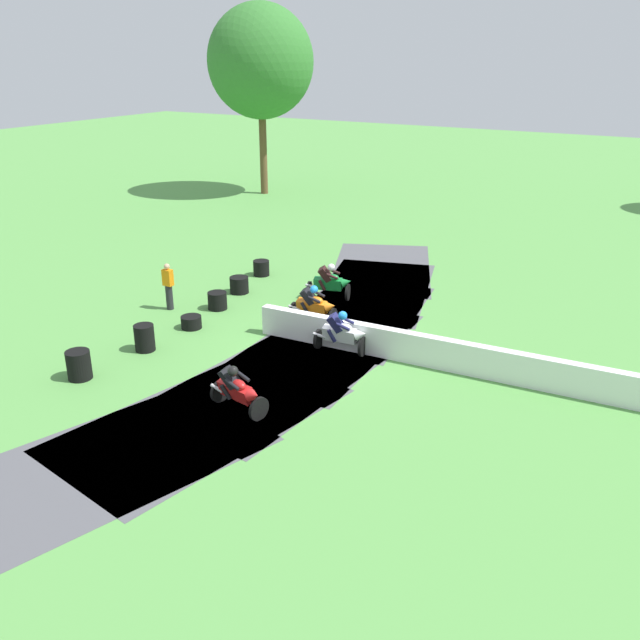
{
  "coord_description": "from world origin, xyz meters",
  "views": [
    {
      "loc": [
        9.33,
        -16.52,
        8.37
      ],
      "look_at": [
        -0.02,
        -0.31,
        0.9
      ],
      "focal_mm": 38.39,
      "sensor_mm": 36.0,
      "label": 1
    }
  ],
  "objects": [
    {
      "name": "track_marshal",
      "position": [
        -6.12,
        -0.05,
        0.82
      ],
      "size": [
        0.34,
        0.24,
        1.63
      ],
      "color": "#232328",
      "rests_on": "ground"
    },
    {
      "name": "motorcycle_trailing_orange",
      "position": [
        -1.15,
        1.27,
        0.65
      ],
      "size": [
        1.68,
        0.85,
        1.43
      ],
      "color": "black",
      "rests_on": "ground"
    },
    {
      "name": "tire_stack_mid_a",
      "position": [
        -4.43,
        -3.04,
        0.4
      ],
      "size": [
        0.59,
        0.59,
        0.8
      ],
      "color": "black",
      "rests_on": "ground"
    },
    {
      "name": "tire_stack_mid_b",
      "position": [
        -4.37,
        -1.01,
        0.2
      ],
      "size": [
        0.66,
        0.66,
        0.4
      ],
      "color": "black",
      "rests_on": "ground"
    },
    {
      "name": "motorcycle_fourth_green",
      "position": [
        -1.82,
        3.54,
        0.65
      ],
      "size": [
        1.72,
        1.11,
        1.43
      ],
      "color": "black",
      "rests_on": "ground"
    },
    {
      "name": "motorcycle_lead_red",
      "position": [
        0.19,
        -4.7,
        0.64
      ],
      "size": [
        1.7,
        1.02,
        1.43
      ],
      "color": "black",
      "rests_on": "ground"
    },
    {
      "name": "tire_stack_extra_b",
      "position": [
        -5.53,
        4.63,
        0.3
      ],
      "size": [
        0.63,
        0.63,
        0.6
      ],
      "color": "black",
      "rests_on": "ground"
    },
    {
      "name": "tire_stack_extra_a",
      "position": [
        -5.06,
        2.52,
        0.3
      ],
      "size": [
        0.69,
        0.69,
        0.6
      ],
      "color": "black",
      "rests_on": "ground"
    },
    {
      "name": "tire_stack_far",
      "position": [
        -4.71,
        0.79,
        0.3
      ],
      "size": [
        0.66,
        0.66,
        0.6
      ],
      "color": "black",
      "rests_on": "ground"
    },
    {
      "name": "tree_far_left",
      "position": [
        -14.67,
        18.25,
        7.61
      ],
      "size": [
        6.14,
        6.14,
        10.85
      ],
      "color": "brown",
      "rests_on": "ground"
    },
    {
      "name": "tire_stack_near",
      "position": [
        -4.65,
        -5.32,
        0.4
      ],
      "size": [
        0.65,
        0.65,
        0.8
      ],
      "color": "black",
      "rests_on": "ground"
    },
    {
      "name": "safety_barrier",
      "position": [
        4.71,
        0.23,
        0.45
      ],
      "size": [
        13.72,
        0.97,
        0.9
      ],
      "primitive_type": "cube",
      "rotation": [
        0.0,
        0.0,
        -1.52
      ],
      "color": "white",
      "rests_on": "ground"
    },
    {
      "name": "ground_plane",
      "position": [
        0.0,
        0.0,
        0.0
      ],
      "size": [
        120.0,
        120.0,
        0.0
      ],
      "primitive_type": "plane",
      "color": "#569947"
    },
    {
      "name": "track_asphalt",
      "position": [
        -0.65,
        -0.03,
        0.0
      ],
      "size": [
        7.12,
        23.85,
        0.01
      ],
      "color": "#515156",
      "rests_on": "ground"
    },
    {
      "name": "motorcycle_chase_white",
      "position": [
        0.73,
        -0.32,
        0.65
      ],
      "size": [
        1.68,
        0.87,
        1.43
      ],
      "color": "black",
      "rests_on": "ground"
    }
  ]
}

